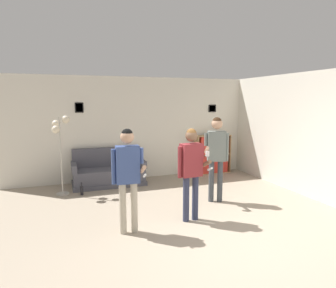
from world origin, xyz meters
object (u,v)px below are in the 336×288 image
Objects in this scene: floor_lamp at (60,136)px; drinking_cup at (212,133)px; couch at (109,173)px; person_player_foreground_left at (128,170)px; person_watcher_holding_cup at (216,150)px; bookshelf at (212,154)px; person_player_foreground_center at (191,165)px; bottle_on_floor at (82,190)px.

drinking_cup is at bearing 9.39° from floor_lamp.
person_player_foreground_left reaches higher than couch.
floor_lamp is (-1.10, -0.48, 1.04)m from couch.
person_watcher_holding_cup is 14.89× the size of drinking_cup.
person_player_foreground_center reaches higher than bookshelf.
person_player_foreground_center is at bearing -140.17° from person_watcher_holding_cup.
floor_lamp is 3.39m from person_watcher_holding_cup.
drinking_cup is (1.08, 2.23, 0.08)m from person_watcher_holding_cup.
drinking_cup reaches higher than bottle_on_floor.
bookshelf is at bearing 9.35° from floor_lamp.
person_watcher_holding_cup reaches higher than person_player_foreground_center.
person_player_foreground_left is 2.48m from bottle_on_floor.
person_player_foreground_center is 2.86m from bottle_on_floor.
floor_lamp is at bearing 155.31° from bottle_on_floor.
bookshelf is at bearing 13.08° from bottle_on_floor.
couch is 1.06× the size of person_player_foreground_left.
person_watcher_holding_cup is 2.48m from drinking_cup.
drinking_cup reaches higher than bookshelf.
bookshelf is 3.87× the size of bottle_on_floor.
couch is 2.99m from person_player_foreground_left.
person_player_foreground_left reaches higher than bookshelf.
person_player_foreground_left is at bearing -92.10° from couch.
person_player_foreground_center is (1.02, -2.77, 0.70)m from couch.
bookshelf is 4.23m from floor_lamp.
couch is 3.12m from drinking_cup.
bottle_on_floor is at bearing 152.29° from person_watcher_holding_cup.
couch is 0.98m from bottle_on_floor.
person_player_foreground_left is (-0.11, -2.90, 0.73)m from couch.
floor_lamp reaches higher than person_player_foreground_left.
bookshelf reaches higher than couch.
person_watcher_holding_cup is at bearing -46.80° from couch.
bookshelf is at bearing 56.24° from person_player_foreground_center.
bookshelf is (3.00, 0.20, 0.26)m from couch.
couch is at bearing 110.24° from person_player_foreground_center.
person_player_foreground_left is (0.99, -2.42, -0.31)m from floor_lamp.
couch is 1.58m from floor_lamp.
bottle_on_floor is at bearing -166.92° from bookshelf.
bottle_on_floor is (-2.60, 1.37, -0.98)m from person_watcher_holding_cup.
person_player_foreground_center is 1.16m from person_watcher_holding_cup.
floor_lamp is 1.06× the size of person_player_foreground_left.
person_player_foreground_center is at bearing -47.23° from floor_lamp.
couch is 1.00× the size of person_watcher_holding_cup.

